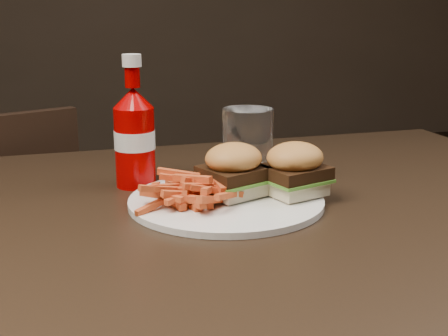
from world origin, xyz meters
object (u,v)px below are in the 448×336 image
object	(u,v)px
dining_table	(208,224)
plate	(226,201)
tumbler	(247,148)
ketchup_bottle	(135,147)

from	to	relation	value
dining_table	plate	xyz separation A→B (m)	(0.03, 0.02, 0.03)
dining_table	tumbler	bearing A→B (deg)	49.80
plate	ketchup_bottle	world-z (taller)	ketchup_bottle
plate	tumbler	world-z (taller)	tumbler
dining_table	tumbler	xyz separation A→B (m)	(0.09, 0.11, 0.08)
ketchup_bottle	tumbler	xyz separation A→B (m)	(0.17, -0.03, -0.01)
dining_table	plate	bearing A→B (deg)	27.27
dining_table	plate	size ratio (longest dim) A/B	4.44
ketchup_bottle	tumbler	bearing A→B (deg)	-11.23
ketchup_bottle	tumbler	size ratio (longest dim) A/B	0.99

